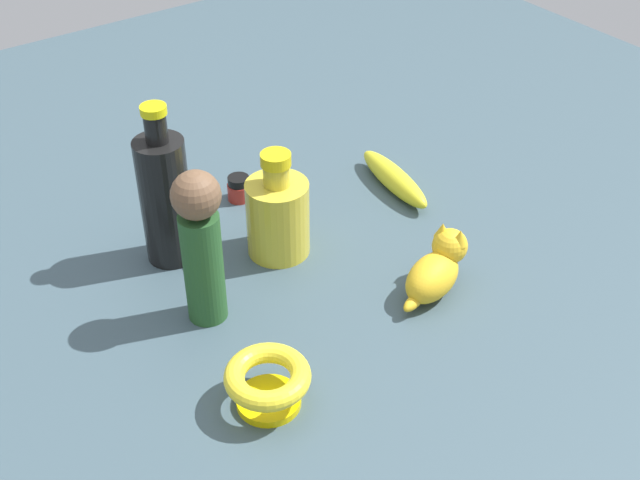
{
  "coord_description": "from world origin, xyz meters",
  "views": [
    {
      "loc": [
        0.55,
        0.77,
        0.75
      ],
      "look_at": [
        0.0,
        0.0,
        0.04
      ],
      "focal_mm": 47.13,
      "sensor_mm": 36.0,
      "label": 1
    }
  ],
  "objects_px": {
    "bottle_short": "(278,215)",
    "person_figure_adult": "(200,242)",
    "bowl": "(268,381)",
    "nail_polish_jar": "(239,188)",
    "cat_figurine": "(437,268)",
    "bottle_tall": "(165,197)",
    "banana": "(394,179)"
  },
  "relations": [
    {
      "from": "cat_figurine",
      "to": "bottle_tall",
      "type": "relative_size",
      "value": 0.55
    },
    {
      "from": "bottle_short",
      "to": "nail_polish_jar",
      "type": "height_order",
      "value": "bottle_short"
    },
    {
      "from": "bowl",
      "to": "person_figure_adult",
      "type": "distance_m",
      "value": 0.2
    },
    {
      "from": "cat_figurine",
      "to": "bowl",
      "type": "height_order",
      "value": "cat_figurine"
    },
    {
      "from": "bottle_short",
      "to": "person_figure_adult",
      "type": "height_order",
      "value": "person_figure_adult"
    },
    {
      "from": "bottle_short",
      "to": "banana",
      "type": "distance_m",
      "value": 0.25
    },
    {
      "from": "bottle_tall",
      "to": "banana",
      "type": "xyz_separation_m",
      "value": [
        -0.38,
        0.05,
        -0.08
      ]
    },
    {
      "from": "bottle_tall",
      "to": "nail_polish_jar",
      "type": "bearing_deg",
      "value": -156.17
    },
    {
      "from": "bottle_tall",
      "to": "person_figure_adult",
      "type": "distance_m",
      "value": 0.14
    },
    {
      "from": "bottle_short",
      "to": "nail_polish_jar",
      "type": "relative_size",
      "value": 4.05
    },
    {
      "from": "nail_polish_jar",
      "to": "cat_figurine",
      "type": "distance_m",
      "value": 0.37
    },
    {
      "from": "cat_figurine",
      "to": "person_figure_adult",
      "type": "xyz_separation_m",
      "value": [
        0.28,
        -0.14,
        0.08
      ]
    },
    {
      "from": "person_figure_adult",
      "to": "bottle_short",
      "type": "bearing_deg",
      "value": -158.51
    },
    {
      "from": "bottle_short",
      "to": "person_figure_adult",
      "type": "bearing_deg",
      "value": 21.49
    },
    {
      "from": "banana",
      "to": "cat_figurine",
      "type": "bearing_deg",
      "value": 160.74
    },
    {
      "from": "nail_polish_jar",
      "to": "cat_figurine",
      "type": "bearing_deg",
      "value": 106.02
    },
    {
      "from": "nail_polish_jar",
      "to": "cat_figurine",
      "type": "height_order",
      "value": "cat_figurine"
    },
    {
      "from": "banana",
      "to": "bottle_short",
      "type": "bearing_deg",
      "value": 104.6
    },
    {
      "from": "cat_figurine",
      "to": "bowl",
      "type": "bearing_deg",
      "value": 7.7
    },
    {
      "from": "nail_polish_jar",
      "to": "bowl",
      "type": "xyz_separation_m",
      "value": [
        0.2,
        0.39,
        0.02
      ]
    },
    {
      "from": "bowl",
      "to": "cat_figurine",
      "type": "bearing_deg",
      "value": -172.3
    },
    {
      "from": "bowl",
      "to": "banana",
      "type": "height_order",
      "value": "bowl"
    },
    {
      "from": "cat_figurine",
      "to": "bottle_tall",
      "type": "bearing_deg",
      "value": -47.63
    },
    {
      "from": "bowl",
      "to": "person_figure_adult",
      "type": "relative_size",
      "value": 0.46
    },
    {
      "from": "bottle_short",
      "to": "nail_polish_jar",
      "type": "xyz_separation_m",
      "value": [
        -0.02,
        -0.15,
        -0.04
      ]
    },
    {
      "from": "bowl",
      "to": "nail_polish_jar",
      "type": "bearing_deg",
      "value": -116.88
    },
    {
      "from": "bottle_short",
      "to": "person_figure_adult",
      "type": "xyz_separation_m",
      "value": [
        0.15,
        0.06,
        0.06
      ]
    },
    {
      "from": "bottle_short",
      "to": "cat_figurine",
      "type": "xyz_separation_m",
      "value": [
        -0.12,
        0.2,
        -0.03
      ]
    },
    {
      "from": "cat_figurine",
      "to": "bottle_tall",
      "type": "height_order",
      "value": "bottle_tall"
    },
    {
      "from": "bottle_short",
      "to": "bottle_tall",
      "type": "distance_m",
      "value": 0.16
    },
    {
      "from": "bottle_short",
      "to": "bowl",
      "type": "distance_m",
      "value": 0.3
    },
    {
      "from": "cat_figurine",
      "to": "bowl",
      "type": "distance_m",
      "value": 0.3
    }
  ]
}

